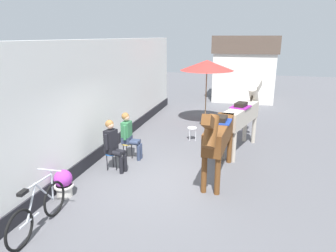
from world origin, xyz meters
name	(u,v)px	position (x,y,z in m)	size (l,w,h in m)	color
ground_plane	(193,142)	(0.00, 3.00, 0.00)	(40.00, 40.00, 0.00)	#56565B
pub_facade_wall	(102,103)	(-2.55, 1.50, 1.54)	(0.34, 14.00, 3.40)	white
distant_cottage	(244,68)	(1.40, 10.87, 1.80)	(3.40, 2.60, 3.50)	silver
seated_visitor_near	(113,143)	(-1.65, 0.21, 0.78)	(0.61, 0.48, 1.39)	#194C99
seated_visitor_far	(129,133)	(-1.55, 1.08, 0.78)	(0.61, 0.49, 1.39)	gold
saddled_horse_near	(219,135)	(1.09, 0.44, 1.16)	(0.59, 3.00, 2.06)	brown
saddled_horse_far	(243,114)	(1.60, 2.70, 1.16)	(1.14, 2.91, 2.06)	#B2A899
flower_planter_near	(64,183)	(-2.13, -1.40, 0.33)	(0.43, 0.43, 0.64)	beige
leaning_bicycle	(38,211)	(-1.86, -2.61, 0.40)	(0.50, 1.76, 1.02)	black
cafe_parasol	(207,66)	(0.07, 5.38, 2.36)	(2.10, 2.10, 2.58)	black
spare_stool_white	(192,129)	(-0.06, 3.18, 0.40)	(0.32, 0.32, 0.46)	white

